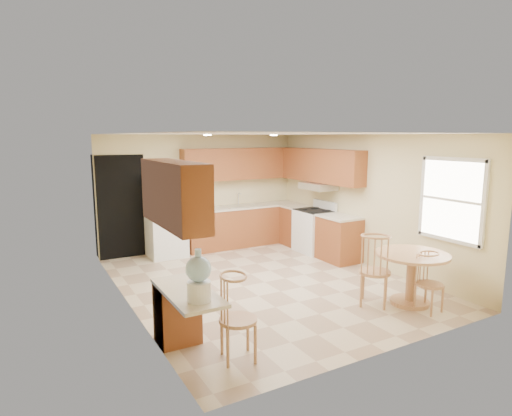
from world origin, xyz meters
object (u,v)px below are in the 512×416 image
refrigerator (166,217)px  water_crock (199,278)px  chair_desk (242,312)px  chair_table_b (435,278)px  chair_table_a (380,264)px  dining_table (411,271)px  stove (314,230)px

refrigerator → water_crock: 4.57m
refrigerator → chair_desk: size_ratio=1.73×
chair_table_b → chair_table_a: bearing=-55.1°
chair_table_b → refrigerator: bearing=-69.9°
chair_desk → water_crock: water_crock is taller
refrigerator → chair_table_b: refrigerator is taller
dining_table → chair_table_a: 0.53m
chair_table_a → chair_table_b: (0.49, -0.56, -0.13)m
stove → dining_table: size_ratio=1.04×
chair_desk → refrigerator: bearing=-174.7°
refrigerator → dining_table: size_ratio=1.59×
refrigerator → stove: 3.14m
stove → water_crock: size_ratio=1.96×
refrigerator → chair_desk: bearing=-97.5°
chair_desk → water_crock: (-0.45, 0.10, 0.43)m
dining_table → chair_table_a: bearing=163.0°
chair_table_b → dining_table: bearing=-96.5°
stove → dining_table: (-0.52, -3.05, 0.04)m
chair_table_a → water_crock: water_crock is taller
chair_table_b → water_crock: bearing=-10.5°
chair_table_a → chair_desk: bearing=-122.0°
chair_table_a → refrigerator: bearing=162.6°
stove → chair_table_a: 3.08m
chair_table_a → chair_desk: (-2.46, -0.42, -0.05)m
chair_table_a → chair_desk: size_ratio=1.08×
chair_table_a → water_crock: (-2.91, -0.32, 0.38)m
dining_table → chair_table_b: (0.00, -0.41, 0.00)m
chair_desk → stove: bearing=146.5°
refrigerator → stove: bearing=-23.0°
water_crock → chair_desk: bearing=-12.1°
refrigerator → stove: refrigerator is taller
stove → chair_table_b: bearing=-98.6°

